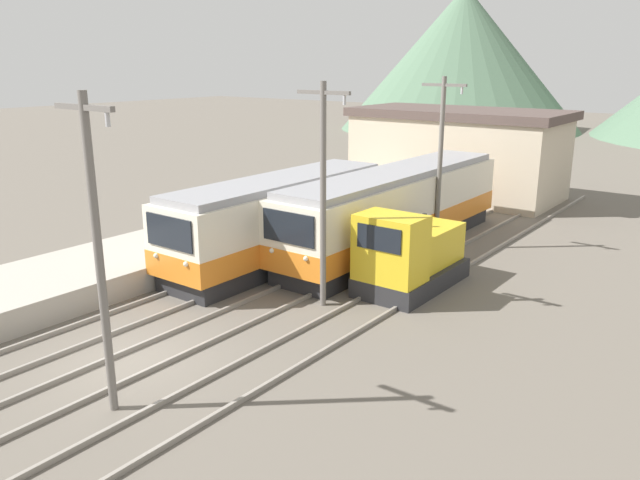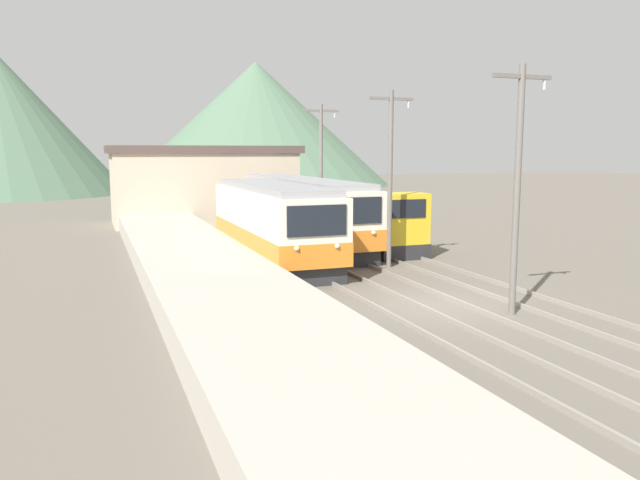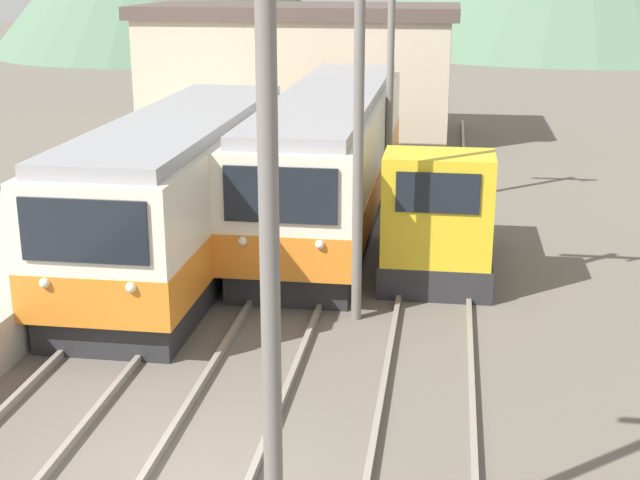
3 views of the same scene
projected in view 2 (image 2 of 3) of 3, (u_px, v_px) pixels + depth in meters
The scene contains 13 objects.
ground_plane at pixel (432, 306), 19.96m from camera, with size 200.00×200.00×0.00m, color #665E54.
platform_left at pixel (241, 309), 17.74m from camera, with size 4.50×54.00×0.91m, color #ADA599.
track_left at pixel (358, 311), 19.06m from camera, with size 1.54×60.00×0.14m.
track_center at pixel (438, 303), 20.02m from camera, with size 1.54×60.00×0.14m.
track_right at pixel (515, 295), 21.06m from camera, with size 1.54×60.00×0.14m.
commuter_train_left at pixel (273, 226), 27.47m from camera, with size 2.84×11.45×3.49m.
commuter_train_center at pixel (301, 214), 32.59m from camera, with size 2.84×14.69×3.50m.
shunting_locomotive at pixel (387, 229), 29.86m from camera, with size 2.40×4.78×3.00m.
catenary_mast_near at pixel (518, 182), 18.32m from camera, with size 2.00×0.20×7.38m.
catenary_mast_mid at pixel (390, 173), 26.00m from camera, with size 2.00×0.20×7.38m.
catenary_mast_far at pixel (321, 167), 33.68m from camera, with size 2.00×0.20×7.38m.
station_building at pixel (203, 184), 42.77m from camera, with size 12.60×6.30×5.24m.
mountain_backdrop at pixel (180, 123), 82.99m from camera, with size 66.22×42.46×17.49m.
Camera 2 is at (-10.16, -16.99, 4.93)m, focal length 35.00 mm.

